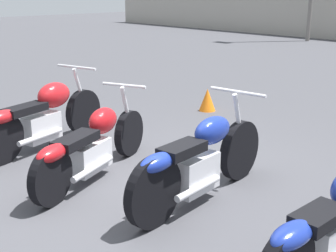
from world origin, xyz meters
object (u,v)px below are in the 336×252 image
motorcycle_slot_2 (199,161)px  motorcycle_slot_1 (92,146)px  motorcycle_slot_3 (335,223)px  traffic_cone_far (207,100)px  motorcycle_slot_0 (44,115)px

motorcycle_slot_2 → motorcycle_slot_1: bearing=-166.9°
motorcycle_slot_1 → motorcycle_slot_3: motorcycle_slot_1 is taller
motorcycle_slot_3 → traffic_cone_far: motorcycle_slot_3 is taller
motorcycle_slot_0 → motorcycle_slot_2: (2.56, 0.32, -0.01)m
motorcycle_slot_0 → motorcycle_slot_1: motorcycle_slot_0 is taller
motorcycle_slot_3 → motorcycle_slot_1: bearing=-173.1°
motorcycle_slot_1 → motorcycle_slot_2: (1.22, 0.46, 0.04)m
motorcycle_slot_0 → traffic_cone_far: (0.15, 3.07, -0.26)m
motorcycle_slot_1 → motorcycle_slot_2: size_ratio=0.96×
motorcycle_slot_1 → motorcycle_slot_0: bearing=151.4°
motorcycle_slot_2 → motorcycle_slot_3: 1.53m
motorcycle_slot_1 → motorcycle_slot_3: size_ratio=1.05×
motorcycle_slot_0 → motorcycle_slot_2: bearing=-8.6°
motorcycle_slot_1 → traffic_cone_far: motorcycle_slot_1 is taller
motorcycle_slot_2 → traffic_cone_far: 3.66m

